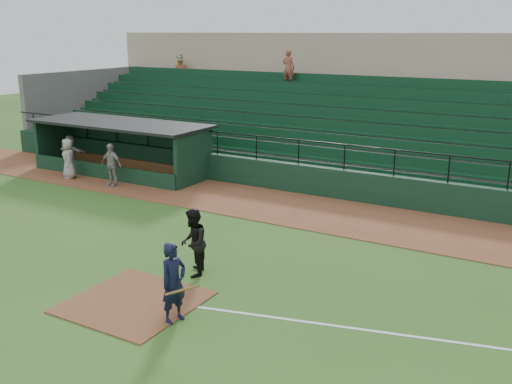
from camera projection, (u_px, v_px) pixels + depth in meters
The scene contains 11 objects.
ground at pixel (160, 288), 15.16m from camera, with size 90.00×90.00×0.00m, color #315B1D.
warning_track at pixel (296, 209), 21.82m from camera, with size 40.00×4.00×0.03m, color brown.
home_plate_dirt at pixel (134, 302), 14.32m from camera, with size 3.00×3.00×0.03m, color brown.
foul_line at pixel (492, 347), 12.29m from camera, with size 18.00×0.09×0.01m, color white.
stadium_structure at pixel (374, 120), 28.25m from camera, with size 38.00×13.08×6.40m.
dugout at pixel (127, 144), 27.49m from camera, with size 8.90×3.20×2.42m.
batter_at_plate at pixel (174, 283), 13.17m from camera, with size 1.08×0.77×1.91m.
umpire at pixel (193, 243), 15.71m from camera, with size 0.92×0.71×1.89m, color black.
dugout_player_a at pixel (111, 165), 24.85m from camera, with size 1.08×0.45×1.85m, color #A09A95.
dugout_player_b at pixel (68, 159), 26.14m from camera, with size 0.88×0.57×1.80m, color #A6A09B.
dugout_player_c at pixel (71, 152), 27.78m from camera, with size 1.55×0.49×1.67m, color #9D9792.
Camera 1 is at (9.17, -10.79, 6.48)m, focal length 40.63 mm.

